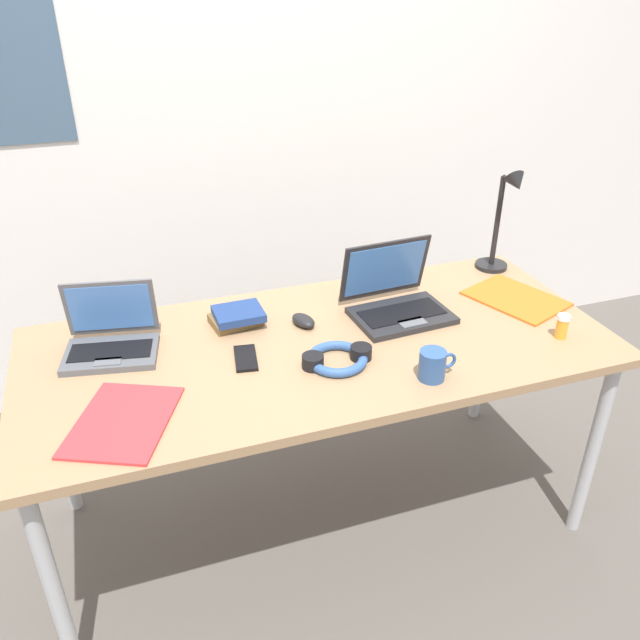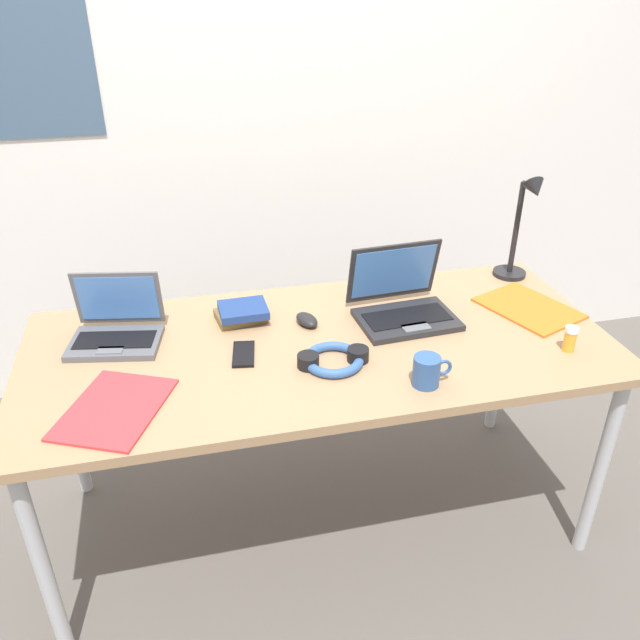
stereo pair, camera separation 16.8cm
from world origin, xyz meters
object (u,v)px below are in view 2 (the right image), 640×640
Objects in this scene: pill_bottle at (570,339)px; paper_folder_back_right at (115,409)px; desk_lamp at (521,229)px; headphones at (333,359)px; book_stack at (242,313)px; paper_folder_mid_desk at (528,308)px; computer_mouse at (307,320)px; laptop_near_lamp at (403,304)px; laptop_by_keyboard at (116,329)px; cell_phone at (244,354)px; coffee_mug at (427,371)px.

pill_bottle is 1.32m from paper_folder_back_right.
headphones is (-0.79, -0.40, -0.18)m from desk_lamp.
book_stack is (-1.02, -0.08, -0.17)m from desk_lamp.
paper_folder_mid_desk is at bearing 13.42° from headphones.
paper_folder_back_right is at bearing -169.17° from paper_folder_mid_desk.
paper_folder_mid_desk is at bearing -24.66° from computer_mouse.
pill_bottle reaches higher than headphones.
laptop_near_lamp reaches higher than paper_folder_back_right.
laptop_by_keyboard is 1.35m from paper_folder_mid_desk.
book_stack reaches higher than cell_phone.
coffee_mug is at bearing -99.63° from laptop_near_lamp.
paper_folder_mid_desk is at bearing -105.88° from desk_lamp.
computer_mouse is at bearing 29.06° from paper_folder_back_right.
coffee_mug is (-0.48, -0.07, 0.00)m from pill_bottle.
headphones is 1.89× the size of coffee_mug.
cell_phone is at bearing -25.54° from laptop_by_keyboard.
laptop_near_lamp is 1.91× the size of book_stack.
paper_folder_back_right is at bearing -161.02° from desk_lamp.
coffee_mug reaches higher than headphones.
paper_folder_back_right is (-0.36, -0.19, -0.00)m from cell_phone.
cell_phone is 0.54m from coffee_mug.
desk_lamp reaches higher than book_stack.
pill_bottle is (-0.08, -0.49, -0.16)m from desk_lamp.
desk_lamp reaches higher than paper_folder_mid_desk.
desk_lamp is 2.33× the size of book_stack.
desk_lamp is 1.29× the size of paper_folder_mid_desk.
laptop_near_lamp is 0.39m from coffee_mug.
laptop_by_keyboard is (-0.91, 0.06, -0.00)m from laptop_near_lamp.
computer_mouse reaches higher than cell_phone.
computer_mouse is 0.71× the size of cell_phone.
desk_lamp is at bearing 4.87° from laptop_by_keyboard.
desk_lamp is at bearing 19.65° from laptop_near_lamp.
computer_mouse is at bearing -169.15° from desk_lamp.
cell_phone is 0.22m from book_stack.
paper_folder_back_right is at bearing -143.97° from cell_phone.
headphones is 0.69× the size of paper_folder_back_right.
desk_lamp reaches higher than computer_mouse.
computer_mouse is (0.59, -0.04, -0.03)m from laptop_by_keyboard.
paper_folder_back_right is (-1.40, -0.48, -0.19)m from desk_lamp.
paper_folder_back_right is 0.84m from coffee_mug.
laptop_by_keyboard is at bearing 176.32° from laptop_near_lamp.
computer_mouse is 0.81m from pill_bottle.
headphones is (0.03, -0.24, -0.00)m from computer_mouse.
paper_folder_mid_desk is at bearing -8.64° from book_stack.
pill_bottle is at bearing -15.61° from laptop_by_keyboard.
cell_phone is 0.98m from paper_folder_mid_desk.
pill_bottle reaches higher than paper_folder_mid_desk.
paper_folder_mid_desk is at bearing 86.53° from pill_bottle.
laptop_near_lamp reaches higher than book_stack.
paper_folder_back_right is at bearing -170.28° from computer_mouse.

